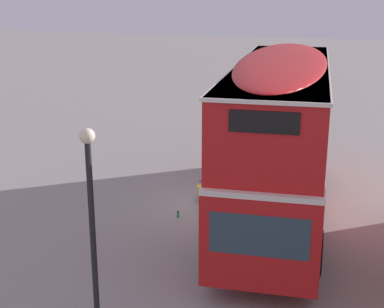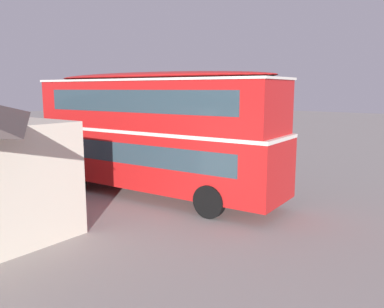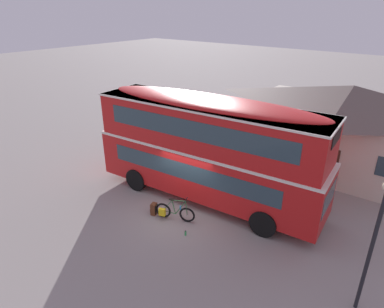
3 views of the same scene
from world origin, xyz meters
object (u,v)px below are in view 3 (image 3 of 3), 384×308
Objects in this scene: backpack_on_ground at (154,208)px; water_bottle_green_metal at (186,233)px; double_decker_bus at (208,146)px; street_lamp at (375,234)px; touring_bicycle at (173,212)px.

water_bottle_green_metal is (1.98, -0.27, -0.20)m from backpack_on_ground.
street_lamp is (7.12, -2.23, 0.02)m from double_decker_bus.
touring_bicycle is 2.90× the size of backpack_on_ground.
water_bottle_green_metal is (0.98, -2.75, -2.55)m from double_decker_bus.
backpack_on_ground is (-0.99, -2.48, -2.35)m from double_decker_bus.
backpack_on_ground is at bearing -178.21° from street_lamp.
double_decker_bus is 7.46m from street_lamp.
street_lamp is at bearing -17.36° from double_decker_bus.
backpack_on_ground is 0.13× the size of street_lamp.
double_decker_bus is at bearing 162.64° from street_lamp.
water_bottle_green_metal is at bearing -7.91° from backpack_on_ground.
backpack_on_ground is 2.72× the size of water_bottle_green_metal.
street_lamp is at bearing 0.16° from touring_bicycle.
street_lamp is (7.20, 0.02, 2.29)m from touring_bicycle.
touring_bicycle is at bearing 14.34° from backpack_on_ground.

